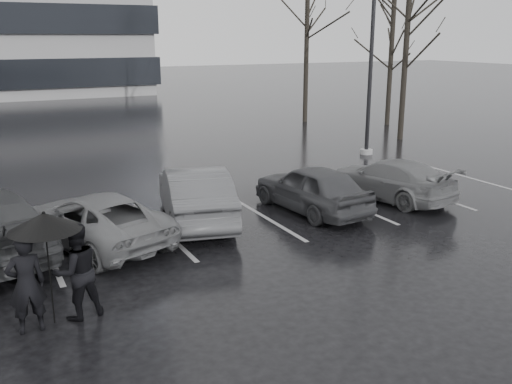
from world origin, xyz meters
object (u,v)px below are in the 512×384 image
object	(u,v)px
pedestrian_right	(77,271)
tree_north	(307,45)
car_east	(389,179)
car_west_a	(195,194)
car_main	(312,188)
lamp_post	(372,49)
tree_east	(406,53)
tree_ne	(391,60)
car_west_b	(95,219)
pedestrian_left	(26,284)

from	to	relation	value
pedestrian_right	tree_north	size ratio (longest dim) A/B	0.20
car_east	pedestrian_right	xyz separation A→B (m)	(-9.71, -3.51, 0.25)
car_west_a	pedestrian_right	bearing A→B (deg)	60.63
car_main	lamp_post	world-z (taller)	lamp_post
pedestrian_right	tree_east	distance (m)	20.65
car_east	tree_ne	distance (m)	15.62
lamp_post	car_west_b	bearing A→B (deg)	-155.10
car_west_b	car_east	distance (m)	8.68
car_west_a	tree_north	world-z (taller)	tree_north
car_west_a	tree_east	distance (m)	15.43
pedestrian_left	car_main	bearing A→B (deg)	-158.47
car_east	pedestrian_left	xyz separation A→B (m)	(-10.54, -3.66, 0.24)
pedestrian_right	lamp_post	world-z (taller)	lamp_post
car_east	tree_ne	world-z (taller)	tree_ne
tree_north	car_west_a	bearing A→B (deg)	-130.45
pedestrian_right	car_east	bearing A→B (deg)	-171.43
car_west_a	tree_north	xyz separation A→B (m)	(12.19, 14.30, 3.51)
car_west_a	car_west_b	size ratio (longest dim) A/B	1.02
car_east	lamp_post	xyz separation A→B (m)	(3.56, 5.74, 3.65)
car_west_b	tree_north	distance (m)	21.34
tree_ne	tree_east	bearing A→B (deg)	-122.01
car_west_b	tree_east	bearing A→B (deg)	-172.00
tree_east	tree_north	distance (m)	7.08
car_main	car_west_a	bearing A→B (deg)	-16.60
pedestrian_left	car_west_a	bearing A→B (deg)	-140.45
car_west_a	car_east	size ratio (longest dim) A/B	1.07
pedestrian_right	tree_ne	distance (m)	24.93
car_main	lamp_post	size ratio (longest dim) A/B	0.42
tree_ne	tree_north	xyz separation A→B (m)	(-3.50, 3.00, 0.75)
car_west_b	car_east	xyz separation A→B (m)	(8.68, -0.05, -0.00)
pedestrian_left	tree_east	xyz separation A→B (m)	(17.75, 11.55, 3.15)
car_main	tree_east	bearing A→B (deg)	-147.10
car_west_b	pedestrian_right	world-z (taller)	pedestrian_right
car_east	pedestrian_left	distance (m)	11.16
tree_ne	car_east	bearing A→B (deg)	-129.25
lamp_post	pedestrian_left	bearing A→B (deg)	-146.33
pedestrian_right	car_west_a	bearing A→B (deg)	-143.62
car_west_b	lamp_post	xyz separation A→B (m)	(12.25, 5.69, 3.65)
car_west_b	pedestrian_left	bearing A→B (deg)	45.20
car_east	car_west_a	bearing A→B (deg)	-16.34
tree_ne	tree_north	bearing A→B (deg)	139.40
tree_east	car_east	bearing A→B (deg)	-132.43
car_main	car_east	xyz separation A→B (m)	(2.77, 0.04, -0.07)
pedestrian_left	tree_east	distance (m)	21.41
car_west_b	lamp_post	distance (m)	13.99
car_west_b	pedestrian_left	distance (m)	4.15
car_west_a	tree_east	xyz separation A→B (m)	(13.19, 7.30, 3.26)
car_west_b	pedestrian_right	distance (m)	3.71
pedestrian_left	tree_east	size ratio (longest dim) A/B	0.21
car_west_a	tree_east	size ratio (longest dim) A/B	0.56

